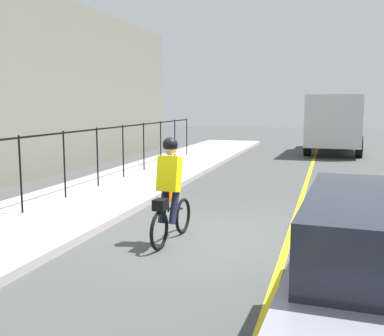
{
  "coord_description": "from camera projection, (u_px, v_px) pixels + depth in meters",
  "views": [
    {
      "loc": [
        -7.67,
        -2.23,
        2.38
      ],
      "look_at": [
        1.76,
        0.61,
        1.0
      ],
      "focal_mm": 42.97,
      "sensor_mm": 36.0,
      "label": 1
    }
  ],
  "objects": [
    {
      "name": "ground_plane",
      "position": [
        196.0,
        237.0,
        8.24
      ],
      "size": [
        80.0,
        80.0,
        0.0
      ],
      "primitive_type": "plane",
      "color": "#444645"
    },
    {
      "name": "lane_line_centre",
      "position": [
        287.0,
        245.0,
        7.79
      ],
      "size": [
        36.0,
        0.12,
        0.01
      ],
      "primitive_type": "cube",
      "color": "yellow",
      "rests_on": "ground"
    },
    {
      "name": "sidewalk",
      "position": [
        34.0,
        220.0,
        9.2
      ],
      "size": [
        40.0,
        3.2,
        0.15
      ],
      "primitive_type": "cube",
      "color": "#AEA5A3",
      "rests_on": "ground"
    },
    {
      "name": "iron_fence",
      "position": [
        43.0,
        153.0,
        10.09
      ],
      "size": [
        21.15,
        0.04,
        1.6
      ],
      "color": "black",
      "rests_on": "sidewalk"
    },
    {
      "name": "cyclist_lead",
      "position": [
        170.0,
        191.0,
        7.82
      ],
      "size": [
        1.71,
        0.38,
        1.83
      ],
      "rotation": [
        0.0,
        0.0,
        -0.06
      ],
      "color": "black",
      "rests_on": "ground"
    },
    {
      "name": "box_truck_background",
      "position": [
        335.0,
        121.0,
        22.37
      ],
      "size": [
        6.8,
        2.75,
        2.78
      ],
      "rotation": [
        0.0,
        0.0,
        -0.04
      ],
      "color": "#B8B8B7",
      "rests_on": "ground"
    },
    {
      "name": "traffic_cone_near",
      "position": [
        170.0,
        192.0,
        11.34
      ],
      "size": [
        0.36,
        0.36,
        0.45
      ],
      "primitive_type": "cone",
      "color": "#F65309",
      "rests_on": "ground"
    }
  ]
}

